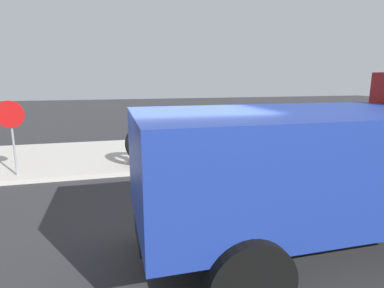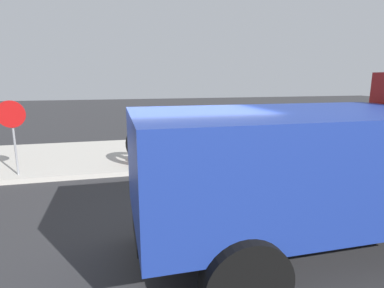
{
  "view_description": "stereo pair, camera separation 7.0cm",
  "coord_description": "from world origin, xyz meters",
  "px_view_note": "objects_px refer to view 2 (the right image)",
  "views": [
    {
      "loc": [
        -1.15,
        -5.11,
        2.88
      ],
      "look_at": [
        0.82,
        2.48,
        1.22
      ],
      "focal_mm": 29.06,
      "sensor_mm": 36.0,
      "label": 1
    },
    {
      "loc": [
        -1.08,
        -5.13,
        2.88
      ],
      "look_at": [
        0.82,
        2.48,
        1.22
      ],
      "focal_mm": 29.06,
      "sensor_mm": 36.0,
      "label": 2
    }
  ],
  "objects_px": {
    "fire_hydrant": "(138,148)",
    "stop_sign": "(12,124)",
    "loose_tire": "(145,144)",
    "dump_truck_blue": "(357,156)"
  },
  "relations": [
    {
      "from": "fire_hydrant",
      "to": "stop_sign",
      "type": "bearing_deg",
      "value": -171.38
    },
    {
      "from": "fire_hydrant",
      "to": "loose_tire",
      "type": "bearing_deg",
      "value": -44.95
    },
    {
      "from": "loose_tire",
      "to": "stop_sign",
      "type": "xyz_separation_m",
      "value": [
        -3.7,
        -0.29,
        0.83
      ]
    },
    {
      "from": "stop_sign",
      "to": "dump_truck_blue",
      "type": "distance_m",
      "value": 8.55
    },
    {
      "from": "fire_hydrant",
      "to": "dump_truck_blue",
      "type": "height_order",
      "value": "dump_truck_blue"
    },
    {
      "from": "loose_tire",
      "to": "fire_hydrant",
      "type": "bearing_deg",
      "value": 135.05
    },
    {
      "from": "fire_hydrant",
      "to": "loose_tire",
      "type": "relative_size",
      "value": 0.72
    },
    {
      "from": "loose_tire",
      "to": "dump_truck_blue",
      "type": "distance_m",
      "value": 6.42
    },
    {
      "from": "fire_hydrant",
      "to": "stop_sign",
      "type": "distance_m",
      "value": 3.64
    },
    {
      "from": "fire_hydrant",
      "to": "stop_sign",
      "type": "relative_size",
      "value": 0.44
    }
  ]
}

